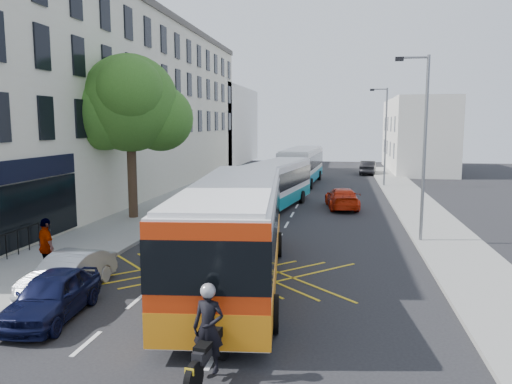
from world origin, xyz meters
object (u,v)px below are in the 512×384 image
at_px(parked_car_silver, 69,273).
at_px(red_hatchback, 342,198).
at_px(bus_near, 235,230).
at_px(bus_far, 302,165).
at_px(parked_car_blue, 52,295).
at_px(pedestrian_far, 47,247).
at_px(distant_car_grey, 298,165).
at_px(street_tree, 129,104).
at_px(lamp_far, 384,131).
at_px(bus_mid, 273,185).
at_px(distant_car_dark, 368,168).
at_px(motorbike, 209,333).
at_px(lamp_near, 423,139).

xyz_separation_m(parked_car_silver, red_hatchback, (8.45, 17.27, 0.04)).
xyz_separation_m(bus_near, bus_far, (-0.03, 27.96, -0.15)).
bearing_deg(bus_far, parked_car_silver, -96.01).
height_order(parked_car_blue, red_hatchback, red_hatchback).
bearing_deg(pedestrian_far, bus_near, -133.87).
bearing_deg(bus_near, distant_car_grey, 85.71).
bearing_deg(street_tree, lamp_far, 49.19).
distance_m(bus_mid, distant_car_dark, 23.97).
distance_m(distant_car_grey, pedestrian_far, 40.54).
distance_m(lamp_far, motorbike, 33.79).
bearing_deg(lamp_far, parked_car_blue, -109.89).
relative_size(motorbike, parked_car_blue, 0.61).
bearing_deg(pedestrian_far, motorbike, -178.73).
bearing_deg(distant_car_grey, pedestrian_far, -101.34).
bearing_deg(red_hatchback, parked_car_silver, 56.63).
bearing_deg(parked_car_silver, pedestrian_far, 147.04).
relative_size(street_tree, bus_mid, 0.83).
distance_m(parked_car_silver, red_hatchback, 19.22).
bearing_deg(street_tree, distant_car_dark, 63.15).
distance_m(bus_far, parked_car_blue, 32.17).
distance_m(street_tree, parked_car_silver, 13.22).
relative_size(lamp_near, motorbike, 3.48).
distance_m(lamp_near, motorbike, 14.83).
xyz_separation_m(bus_far, red_hatchback, (3.53, -12.56, -0.99)).
distance_m(lamp_near, distant_car_grey, 33.92).
height_order(bus_mid, red_hatchback, bus_mid).
distance_m(street_tree, parked_car_blue, 15.19).
bearing_deg(parked_car_silver, bus_far, 84.63).
bearing_deg(motorbike, distant_car_grey, 100.84).
height_order(lamp_near, distant_car_grey, lamp_near).
bearing_deg(distant_car_grey, lamp_far, -61.30).
distance_m(bus_near, parked_car_silver, 5.41).
height_order(street_tree, lamp_near, street_tree).
xyz_separation_m(bus_mid, pedestrian_far, (-5.62, -15.27, -0.40)).
bearing_deg(bus_mid, lamp_near, -36.50).
xyz_separation_m(bus_mid, parked_car_blue, (-3.52, -18.37, -0.88)).
xyz_separation_m(bus_near, distant_car_dark, (6.16, 37.39, -1.08)).
relative_size(bus_mid, motorbike, 4.60).
bearing_deg(red_hatchback, motorbike, 75.59).
height_order(lamp_far, motorbike, lamp_far).
bearing_deg(red_hatchback, street_tree, 19.29).
relative_size(bus_near, parked_car_blue, 3.25).
bearing_deg(lamp_far, distant_car_grey, 122.99).
xyz_separation_m(lamp_far, bus_mid, (-7.58, -12.30, -3.09)).
xyz_separation_m(distant_car_grey, distant_car_dark, (7.53, -2.02, 0.03)).
xyz_separation_m(bus_far, pedestrian_far, (-6.32, -28.78, -0.51)).
height_order(street_tree, parked_car_silver, street_tree).
relative_size(bus_near, pedestrian_far, 6.26).
relative_size(red_hatchback, distant_car_grey, 0.92).
height_order(street_tree, distant_car_grey, street_tree).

